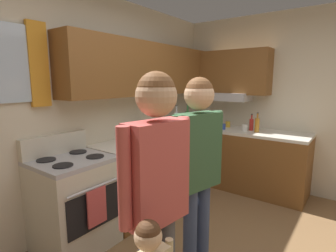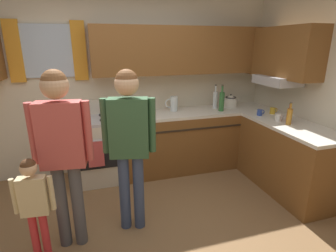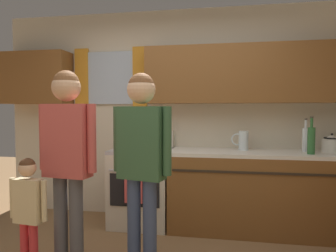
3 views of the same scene
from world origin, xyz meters
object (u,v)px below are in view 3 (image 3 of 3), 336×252
small_child (28,205)px  bottle_tall_clear (306,139)px  adult_holding_child (67,148)px  adult_in_plaid (142,150)px  bottle_wine_green (311,140)px  water_pitcher (243,140)px  stove_oven (142,185)px  stovetop_kettle (332,143)px

small_child → bottle_tall_clear: bearing=32.0°
adult_holding_child → adult_in_plaid: 0.60m
bottle_wine_green → water_pitcher: size_ratio=1.79×
water_pitcher → stove_oven: bearing=-175.8°
adult_in_plaid → stovetop_kettle: bearing=35.0°
stove_oven → adult_holding_child: size_ratio=0.66×
stovetop_kettle → water_pitcher: 0.95m
adult_in_plaid → water_pitcher: bearing=56.1°
stove_oven → bottle_tall_clear: bearing=2.1°
adult_holding_child → small_child: 0.52m
bottle_tall_clear → adult_holding_child: (-2.12, -1.34, 0.01)m
stove_oven → adult_in_plaid: size_ratio=0.67×
stovetop_kettle → adult_in_plaid: bearing=-145.0°
adult_in_plaid → small_child: size_ratio=1.67×
bottle_tall_clear → stovetop_kettle: (0.27, 0.01, -0.05)m
adult_holding_child → water_pitcher: bearing=43.0°
water_pitcher → small_child: bearing=-138.6°
stove_oven → small_child: size_ratio=1.11×
adult_holding_child → stovetop_kettle: bearing=29.2°
stovetop_kettle → bottle_wine_green: bearing=-143.2°
bottle_tall_clear → adult_in_plaid: adult_in_plaid is taller
adult_holding_child → small_child: adult_holding_child is taller
bottle_wine_green → adult_holding_child: size_ratio=0.24×
adult_holding_child → bottle_tall_clear: bearing=32.2°
stovetop_kettle → adult_holding_child: 2.75m
small_child → adult_holding_child: bearing=30.8°
stove_oven → bottle_tall_clear: 1.93m
stove_oven → bottle_wine_green: (1.86, -0.12, 0.58)m
bottle_tall_clear → adult_in_plaid: bearing=-140.6°
stove_oven → small_child: 1.52m
water_pitcher → adult_holding_child: adult_holding_child is taller
stove_oven → bottle_tall_clear: (1.85, 0.07, 0.57)m
water_pitcher → adult_in_plaid: (-0.86, -1.28, 0.03)m
bottle_wine_green → bottle_tall_clear: bearing=93.1°
bottle_wine_green → water_pitcher: bearing=162.9°
bottle_tall_clear → small_child: bottle_tall_clear is taller
stove_oven → water_pitcher: 1.30m
bottle_wine_green → stovetop_kettle: 0.33m
bottle_tall_clear → water_pitcher: bearing=178.5°
bottle_wine_green → adult_in_plaid: (-1.54, -1.07, -0.01)m
bottle_wine_green → adult_holding_child: 2.42m
adult_in_plaid → small_child: bearing=-164.9°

